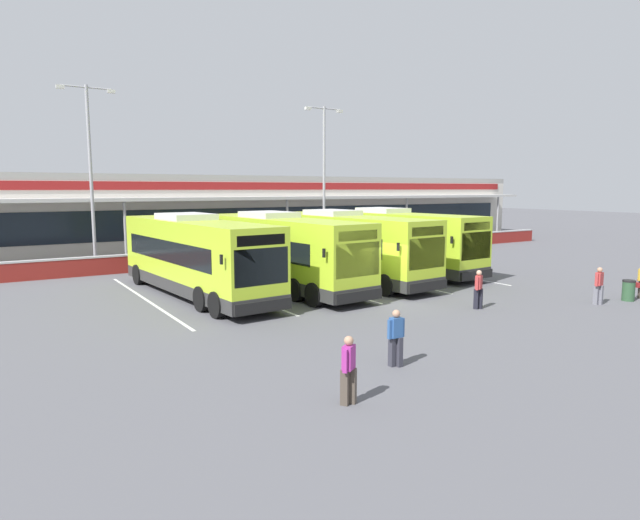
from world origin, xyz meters
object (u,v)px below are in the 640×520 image
Objects in this scene: coach_bus_leftmost at (195,257)px; litter_bin at (628,290)px; pedestrian_child at (479,288)px; pedestrian_near_bin at (349,368)px; lamp_post_centre at (324,171)px; lamp_post_west at (90,166)px; pedestrian_in_dark_coat at (599,285)px; coach_bus_centre at (343,248)px; coach_bus_right_centre at (393,242)px; pedestrian_approaching_bus at (396,336)px; coach_bus_left_centre at (279,252)px.

litter_bin is at bearing -35.70° from coach_bus_leftmost.
pedestrian_near_bin is (-10.32, -5.34, 0.00)m from pedestrian_child.
lamp_post_centre is at bearing 75.60° from pedestrian_child.
pedestrian_in_dark_coat is at bearing -53.66° from lamp_post_west.
coach_bus_centre is at bearing 55.78° from pedestrian_near_bin.
coach_bus_right_centre is at bearing -97.86° from lamp_post_centre.
coach_bus_centre is 7.59× the size of pedestrian_child.
lamp_post_west reaches higher than pedestrian_child.
pedestrian_child and pedestrian_approaching_bus have the same top height.
coach_bus_left_centre is 9.87m from pedestrian_child.
coach_bus_left_centre is at bearing -177.38° from coach_bus_centre.
pedestrian_child reaches higher than litter_bin.
coach_bus_centre reaches higher than litter_bin.
pedestrian_in_dark_coat is 12.77m from pedestrian_approaching_bus.
pedestrian_approaching_bus is (1.24, -12.79, -0.91)m from coach_bus_leftmost.
coach_bus_centre is 13.23× the size of litter_bin.
coach_bus_leftmost is at bearing 84.31° from pedestrian_near_bin.
pedestrian_child is at bearing -85.57° from coach_bus_centre.
coach_bus_right_centre is 12.80m from litter_bin.
coach_bus_centre reaches higher than pedestrian_approaching_bus.
coach_bus_leftmost reaches higher than pedestrian_child.
coach_bus_left_centre is at bearing 118.42° from pedestrian_child.
pedestrian_approaching_bus is at bearing -118.82° from coach_bus_centre.
pedestrian_near_bin is 3.05m from pedestrian_approaching_bus.
coach_bus_leftmost reaches higher than pedestrian_in_dark_coat.
pedestrian_approaching_bus is at bearing -153.36° from pedestrian_child.
lamp_post_centre reaches higher than coach_bus_right_centre.
coach_bus_right_centre reaches higher than pedestrian_approaching_bus.
pedestrian_child is (4.68, -8.64, -0.91)m from coach_bus_left_centre.
coach_bus_right_centre is at bearing -34.00° from lamp_post_west.
coach_bus_centre is at bearing 124.07° from litter_bin.
pedestrian_in_dark_coat is at bearing 7.53° from pedestrian_approaching_bus.
pedestrian_child is at bearing -61.58° from coach_bus_left_centre.
coach_bus_left_centre is 1.00× the size of coach_bus_right_centre.
coach_bus_centre is 7.59× the size of pedestrian_near_bin.
lamp_post_centre is (13.96, 10.79, 4.50)m from coach_bus_leftmost.
litter_bin is at bearing -85.23° from lamp_post_centre.
pedestrian_child is at bearing -110.54° from coach_bus_right_centre.
coach_bus_left_centre is 7.59× the size of pedestrian_child.
lamp_post_west is (-16.36, 22.23, 5.42)m from pedestrian_in_dark_coat.
pedestrian_near_bin is (-5.64, -13.98, -0.91)m from coach_bus_left_centre.
lamp_post_west reaches higher than coach_bus_leftmost.
pedestrian_in_dark_coat is (13.90, -11.11, -0.91)m from coach_bus_leftmost.
coach_bus_right_centre is at bearing 13.81° from coach_bus_centre.
coach_bus_right_centre is at bearing 69.46° from pedestrian_child.
lamp_post_centre is (12.72, 23.58, 5.42)m from pedestrian_approaching_bus.
coach_bus_right_centre is 18.72m from lamp_post_west.
lamp_post_centre is at bearing 61.65° from pedestrian_approaching_bus.
litter_bin is at bearing -43.64° from coach_bus_left_centre.
lamp_post_west is at bearing 119.50° from pedestrian_child.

